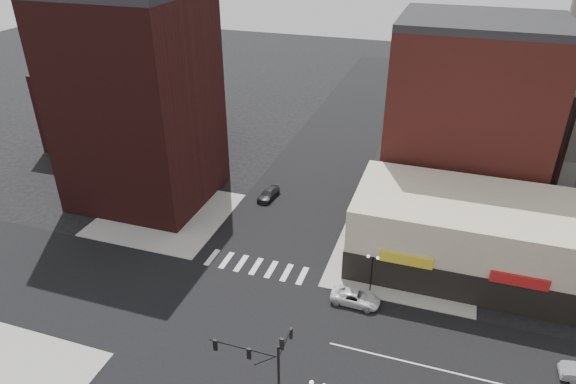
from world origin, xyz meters
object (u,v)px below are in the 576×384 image
(white_suv, at_px, (355,298))
(dark_sedan_north, at_px, (269,194))
(traffic_signal, at_px, (267,361))
(street_lamp_ne, at_px, (372,264))

(white_suv, relative_size, dark_sedan_north, 1.10)
(traffic_signal, bearing_deg, dark_sedan_north, 110.27)
(traffic_signal, xyz_separation_m, white_suv, (3.75, 13.68, -4.31))
(street_lamp_ne, xyz_separation_m, dark_sedan_north, (-15.92, 14.38, -2.67))
(dark_sedan_north, bearing_deg, traffic_signal, -63.82)
(traffic_signal, distance_m, white_suv, 14.83)
(street_lamp_ne, distance_m, dark_sedan_north, 21.62)
(traffic_signal, distance_m, street_lamp_ne, 16.62)
(street_lamp_ne, xyz_separation_m, white_suv, (-1.01, -2.15, -2.64))
(street_lamp_ne, relative_size, dark_sedan_north, 0.98)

